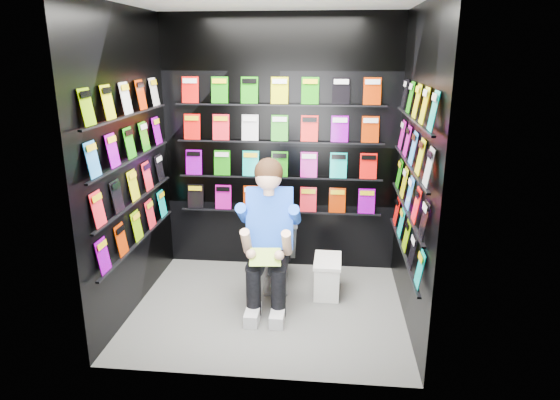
# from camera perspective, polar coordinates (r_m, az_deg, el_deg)

# --- Properties ---
(floor) EXTENTS (2.40, 2.40, 0.00)m
(floor) POSITION_cam_1_polar(r_m,az_deg,el_deg) (4.61, -1.31, -12.28)
(floor) COLOR slate
(floor) RESTS_ON ground
(ceiling) EXTENTS (2.40, 2.40, 0.00)m
(ceiling) POSITION_cam_1_polar(r_m,az_deg,el_deg) (4.05, -1.57, 21.87)
(ceiling) COLOR white
(ceiling) RESTS_ON floor
(wall_back) EXTENTS (2.40, 0.04, 2.60)m
(wall_back) POSITION_cam_1_polar(r_m,az_deg,el_deg) (5.12, -0.01, 6.16)
(wall_back) COLOR black
(wall_back) RESTS_ON floor
(wall_front) EXTENTS (2.40, 0.04, 2.60)m
(wall_front) POSITION_cam_1_polar(r_m,az_deg,el_deg) (3.19, -3.69, -0.36)
(wall_front) COLOR black
(wall_front) RESTS_ON floor
(wall_left) EXTENTS (0.04, 2.00, 2.60)m
(wall_left) POSITION_cam_1_polar(r_m,az_deg,el_deg) (4.45, -16.96, 3.86)
(wall_left) COLOR black
(wall_left) RESTS_ON floor
(wall_right) EXTENTS (0.04, 2.00, 2.60)m
(wall_right) POSITION_cam_1_polar(r_m,az_deg,el_deg) (4.17, 15.20, 3.16)
(wall_right) COLOR black
(wall_right) RESTS_ON floor
(comics_back) EXTENTS (2.10, 0.06, 1.37)m
(comics_back) POSITION_cam_1_polar(r_m,az_deg,el_deg) (5.09, -0.04, 6.16)
(comics_back) COLOR #F7120D
(comics_back) RESTS_ON wall_back
(comics_left) EXTENTS (0.06, 1.70, 1.37)m
(comics_left) POSITION_cam_1_polar(r_m,az_deg,el_deg) (4.44, -16.61, 3.92)
(comics_left) COLOR #F7120D
(comics_left) RESTS_ON wall_left
(comics_right) EXTENTS (0.06, 1.70, 1.37)m
(comics_right) POSITION_cam_1_polar(r_m,az_deg,el_deg) (4.16, 14.80, 3.24)
(comics_right) COLOR #F7120D
(comics_right) RESTS_ON wall_right
(toilet) EXTENTS (0.49, 0.79, 0.73)m
(toilet) POSITION_cam_1_polar(r_m,az_deg,el_deg) (4.94, -0.57, -5.49)
(toilet) COLOR white
(toilet) RESTS_ON floor
(longbox) EXTENTS (0.24, 0.43, 0.32)m
(longbox) POSITION_cam_1_polar(r_m,az_deg,el_deg) (4.83, 5.41, -8.82)
(longbox) COLOR silver
(longbox) RESTS_ON floor
(longbox_lid) EXTENTS (0.26, 0.45, 0.03)m
(longbox_lid) POSITION_cam_1_polar(r_m,az_deg,el_deg) (4.76, 5.46, -6.93)
(longbox_lid) COLOR silver
(longbox_lid) RESTS_ON longbox
(reader) EXTENTS (0.64, 0.87, 1.51)m
(reader) POSITION_cam_1_polar(r_m,az_deg,el_deg) (4.44, -1.14, -2.19)
(reader) COLOR blue
(reader) RESTS_ON toilet
(held_comic) EXTENTS (0.28, 0.18, 0.11)m
(held_comic) POSITION_cam_1_polar(r_m,az_deg,el_deg) (4.19, -1.70, -6.54)
(held_comic) COLOR green
(held_comic) RESTS_ON reader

